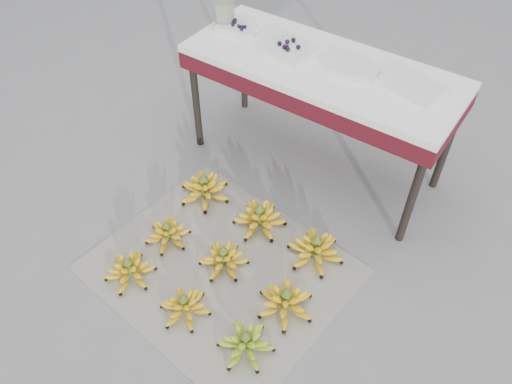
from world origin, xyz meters
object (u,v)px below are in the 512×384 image
Objects in this scene: bunch_back_right at (315,250)px; bunch_mid_center at (224,259)px; bunch_mid_right at (286,302)px; tray_far_left at (238,28)px; glass_jar at (225,14)px; newspaper_mat at (221,269)px; bunch_mid_left at (168,233)px; bunch_back_left at (204,189)px; vendor_table at (321,76)px; bunch_back_center at (260,218)px; tray_left at (289,50)px; bunch_front_right at (246,343)px; tray_right at (355,70)px; bunch_front_center at (185,306)px; tray_far_right at (417,88)px; bunch_front_left at (130,270)px.

bunch_mid_center is at bearing -133.54° from bunch_back_right.
bunch_mid_right is 1.40× the size of tray_far_left.
glass_jar is (-0.71, 0.99, 0.75)m from bunch_mid_center.
newspaper_mat is at bearing -130.91° from bunch_back_right.
bunch_back_left is (-0.04, 0.38, 0.01)m from bunch_mid_left.
newspaper_mat is at bearing -88.47° from vendor_table.
bunch_back_center reaches higher than bunch_mid_left.
tray_left is at bearing -5.99° from tray_far_left.
tray_right reaches higher than bunch_front_right.
tray_right is (0.16, 0.97, 0.70)m from bunch_mid_center.
bunch_front_center is 1.00× the size of bunch_back_right.
bunch_front_right is 1.02m from bunch_back_left.
tray_far_right is 1.95× the size of glass_jar.
bunch_mid_left is at bearing -108.38° from vendor_table.
bunch_front_center is at bearing -79.26° from tray_left.
tray_far_right is 1.21m from glass_jar.
tray_far_left is (-0.61, 0.65, 0.69)m from bunch_back_center.
bunch_mid_right is 0.93× the size of bunch_back_center.
tray_left reaches higher than bunch_back_right.
vendor_table reaches higher than bunch_mid_center.
tray_far_left reaches higher than bunch_front_center.
glass_jar is (-0.71, 1.03, 0.81)m from newspaper_mat.
tray_left is at bearing 138.96° from bunch_back_right.
tray_left reaches higher than bunch_mid_right.
tray_right reaches higher than bunch_mid_right.
tray_far_left reaches higher than bunch_front_right.
tray_far_left is at bearing 92.93° from bunch_front_center.
bunch_mid_right is at bearing -57.07° from tray_left.
bunch_back_right is 1.47m from glass_jar.
bunch_front_center is 0.97× the size of bunch_mid_center.
bunch_mid_right is at bearing 14.84° from bunch_front_center.
tray_left reaches higher than bunch_mid_left.
bunch_front_left is 0.30m from bunch_mid_left.
bunch_mid_right is 0.96× the size of bunch_back_left.
bunch_mid_left is 0.38m from bunch_back_left.
tray_far_right is (0.33, 0.03, 0.00)m from tray_right.
glass_jar is at bearing 104.59° from bunch_mid_center.
bunch_front_left is 1.51m from tray_far_left.
tray_left reaches higher than bunch_back_center.
bunch_mid_left is at bearing -146.56° from bunch_back_center.
bunch_mid_left reaches higher than newspaper_mat.
bunch_back_left is 1.09m from tray_right.
bunch_back_center is at bearing -46.83° from tray_far_left.
newspaper_mat is 3.92× the size of bunch_mid_left.
bunch_front_left is 1.45× the size of tray_far_left.
glass_jar reaches higher than bunch_mid_center.
vendor_table reaches higher than bunch_back_right.
bunch_front_center is 1.02× the size of bunch_mid_left.
tray_left is at bearing 103.03° from newspaper_mat.
bunch_mid_center is at bearing -102.53° from bunch_back_center.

